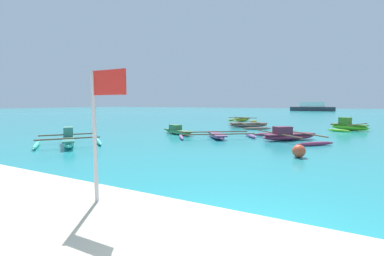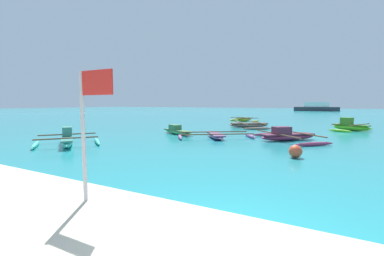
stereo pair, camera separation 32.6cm
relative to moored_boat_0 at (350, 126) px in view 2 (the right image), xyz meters
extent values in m
plane|color=teal|center=(-2.71, -20.27, -0.34)|extent=(240.00, 240.00, 0.00)
ellipsoid|color=#66CB27|center=(0.05, -0.02, -0.10)|extent=(2.77, 1.91, 0.48)
cube|color=#457C22|center=(0.05, -0.02, 0.10)|extent=(2.57, 1.79, 0.08)
cube|color=#457C22|center=(-0.25, 0.12, 0.41)|extent=(0.98, 0.95, 0.53)
cylinder|color=brown|center=(0.59, -0.29, 0.16)|extent=(1.64, 3.24, 0.07)
cylinder|color=brown|center=(-0.49, 0.24, 0.16)|extent=(1.64, 3.24, 0.07)
ellipsoid|color=#66CB27|center=(0.84, 1.58, -0.24)|extent=(1.62, 0.93, 0.20)
ellipsoid|color=#66CB27|center=(-0.74, -1.63, -0.24)|extent=(1.62, 0.93, 0.20)
ellipsoid|color=#4ACDB1|center=(-13.36, -15.10, -0.12)|extent=(3.45, 2.82, 0.43)
cube|color=#357D6E|center=(-13.36, -15.10, 0.05)|extent=(3.19, 2.61, 0.08)
cube|color=#357D6E|center=(-13.76, -14.80, 0.33)|extent=(1.15, 1.03, 0.47)
cylinder|color=brown|center=(-12.66, -15.65, 0.11)|extent=(1.79, 2.31, 0.07)
cylinder|color=brown|center=(-14.07, -14.56, 0.11)|extent=(1.79, 2.31, 0.07)
ellipsoid|color=#4ACDB1|center=(-12.50, -13.97, -0.24)|extent=(2.11, 1.69, 0.20)
ellipsoid|color=#4ACDB1|center=(-14.23, -16.24, -0.24)|extent=(2.11, 1.69, 0.20)
ellipsoid|color=#972F54|center=(-3.58, -8.03, -0.15)|extent=(2.99, 2.88, 0.38)
cube|color=#60273B|center=(-3.58, -8.03, 0.00)|extent=(2.77, 2.67, 0.08)
cube|color=#60273B|center=(-3.89, -8.33, 0.25)|extent=(1.12, 1.10, 0.42)
cylinder|color=brown|center=(-3.01, -7.50, 0.06)|extent=(2.95, 3.12, 0.07)
cylinder|color=brown|center=(-4.14, -8.56, 0.06)|extent=(2.95, 3.12, 0.07)
ellipsoid|color=#972F54|center=(-5.02, -6.50, -0.24)|extent=(1.79, 1.71, 0.20)
ellipsoid|color=#972F54|center=(-2.13, -9.57, -0.24)|extent=(1.79, 1.71, 0.20)
ellipsoid|color=gold|center=(-10.42, 6.18, -0.14)|extent=(1.45, 2.59, 0.40)
cube|color=olive|center=(-10.42, 6.18, 0.02)|extent=(1.35, 2.39, 0.08)
cylinder|color=brown|center=(-10.22, 6.72, 0.08)|extent=(3.00, 1.20, 0.07)
cylinder|color=brown|center=(-10.63, 5.65, 0.08)|extent=(3.00, 1.20, 0.07)
ellipsoid|color=gold|center=(-11.91, 6.75, -0.24)|extent=(0.71, 1.44, 0.20)
ellipsoid|color=gold|center=(-8.93, 5.61, -0.24)|extent=(0.71, 1.44, 0.20)
ellipsoid|color=#A25E9E|center=(-7.65, -9.11, -0.19)|extent=(2.20, 2.75, 0.29)
cube|color=#664064|center=(-7.65, -9.11, -0.09)|extent=(2.05, 2.54, 0.08)
cylinder|color=brown|center=(-7.28, -9.64, -0.03)|extent=(3.64, 2.54, 0.07)
cylinder|color=brown|center=(-8.01, -8.59, -0.03)|extent=(3.64, 2.54, 0.07)
ellipsoid|color=#A25E9E|center=(-5.85, -7.87, -0.24)|extent=(1.22, 1.65, 0.20)
ellipsoid|color=#A25E9E|center=(-9.45, -10.36, -0.24)|extent=(1.22, 1.65, 0.20)
ellipsoid|color=#49B465|center=(-10.69, -8.55, -0.18)|extent=(3.07, 1.96, 0.30)
cube|color=#357044|center=(-10.69, -8.55, -0.07)|extent=(2.83, 1.82, 0.08)
cube|color=#357044|center=(-11.03, -8.38, 0.13)|extent=(1.02, 0.88, 0.33)
ellipsoid|color=#936B5F|center=(-7.81, -1.00, -0.14)|extent=(3.40, 2.63, 0.39)
cube|color=brown|center=(-7.81, -1.00, 0.01)|extent=(3.15, 2.45, 0.08)
cylinder|color=brown|center=(-7.14, -0.56, 0.07)|extent=(2.45, 3.67, 0.07)
cylinder|color=brown|center=(-8.47, -1.43, 0.07)|extent=(2.45, 3.67, 0.07)
ellipsoid|color=#936B5F|center=(-9.00, 0.82, -0.24)|extent=(2.25, 1.58, 0.20)
ellipsoid|color=#936B5F|center=(-6.61, -2.81, -0.24)|extent=(2.25, 1.58, 0.20)
sphere|color=#E54C2D|center=(-2.63, -12.99, -0.08)|extent=(0.51, 0.51, 0.51)
cylinder|color=#B2B2B7|center=(-5.90, -20.13, 1.10)|extent=(0.08, 0.08, 2.63)
cube|color=red|center=(-5.46, -20.13, 2.18)|extent=(0.80, 0.02, 0.47)
cube|color=#2D333D|center=(-4.71, 56.80, 0.24)|extent=(11.60, 2.55, 1.16)
cube|color=white|center=(-4.71, 56.80, 1.52)|extent=(6.38, 2.17, 1.39)
camera|label=1|loc=(-1.84, -23.77, 1.78)|focal=24.00mm
camera|label=2|loc=(-1.55, -23.62, 1.78)|focal=24.00mm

